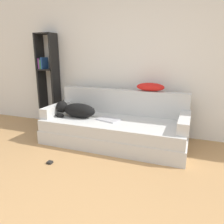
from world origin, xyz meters
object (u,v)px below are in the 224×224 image
at_px(bookshelf, 48,76).
at_px(power_adapter, 50,162).
at_px(dog, 76,110).
at_px(throw_pillow, 150,87).
at_px(laptop, 109,119).
at_px(couch, 114,132).

height_order(bookshelf, power_adapter, bookshelf).
distance_m(dog, power_adapter, 1.01).
bearing_deg(bookshelf, dog, -31.58).
distance_m(throw_pillow, power_adapter, 1.91).
bearing_deg(laptop, bookshelf, 176.63).
bearing_deg(bookshelf, throw_pillow, -2.11).
relative_size(couch, power_adapter, 34.93).
distance_m(laptop, throw_pillow, 0.85).
bearing_deg(dog, power_adapter, -83.79).
bearing_deg(bookshelf, couch, -17.61).
distance_m(laptop, power_adapter, 1.10).
height_order(couch, laptop, laptop).
height_order(dog, throw_pillow, throw_pillow).
xyz_separation_m(throw_pillow, bookshelf, (-2.04, 0.08, 0.09)).
height_order(laptop, bookshelf, bookshelf).
xyz_separation_m(dog, power_adapter, (0.10, -0.87, -0.50)).
relative_size(laptop, power_adapter, 6.19).
distance_m(dog, laptop, 0.58).
relative_size(couch, laptop, 5.64).
relative_size(laptop, bookshelf, 0.23).
bearing_deg(power_adapter, throw_pillow, 53.38).
bearing_deg(power_adapter, laptop, 62.67).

